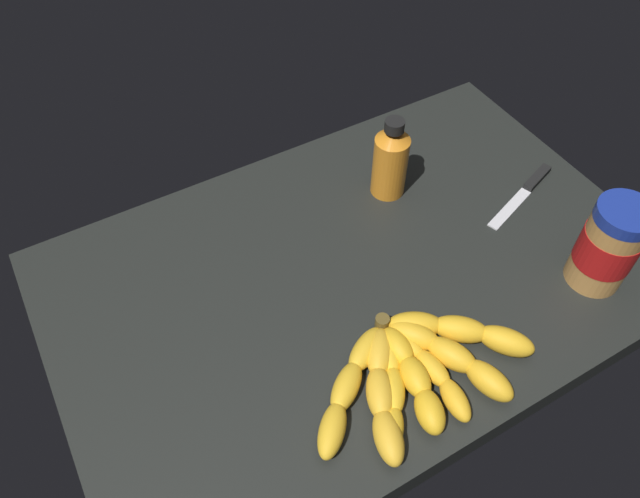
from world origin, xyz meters
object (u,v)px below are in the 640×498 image
(honey_bottle, at_px, (390,160))
(banana_bunch, at_px, (414,369))
(peanut_butter_jar, at_px, (608,246))
(butter_knife, at_px, (526,190))

(honey_bottle, bearing_deg, banana_bunch, -118.36)
(banana_bunch, relative_size, honey_bottle, 2.35)
(banana_bunch, relative_size, peanut_butter_jar, 2.34)
(butter_knife, bearing_deg, peanut_butter_jar, -101.04)
(butter_knife, bearing_deg, banana_bunch, -153.01)
(peanut_butter_jar, distance_m, butter_knife, 0.20)
(banana_bunch, distance_m, peanut_butter_jar, 0.34)
(banana_bunch, xyz_separation_m, honey_bottle, (0.17, 0.31, 0.05))
(banana_bunch, bearing_deg, peanut_butter_jar, 0.15)
(banana_bunch, distance_m, butter_knife, 0.41)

